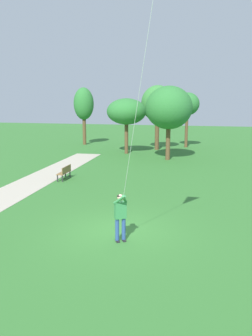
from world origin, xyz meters
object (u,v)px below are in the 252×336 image
object	(u,v)px
person_kite_flyer	(121,213)
tree_horizon_far	(84,104)
tree_treeline_right	(126,112)
park_bench_far_walkway	(65,172)
tree_lakeside_far	(169,108)
tree_treeline_left	(158,104)
tree_lakeside_near	(187,105)

from	to	relation	value
person_kite_flyer	tree_horizon_far	bearing A→B (deg)	113.81
tree_horizon_far	tree_treeline_right	bearing A→B (deg)	-40.49
park_bench_far_walkway	tree_treeline_right	distance (m)	12.21
tree_horizon_far	person_kite_flyer	bearing A→B (deg)	-66.19
park_bench_far_walkway	tree_lakeside_far	size ratio (longest dim) A/B	0.24
person_kite_flyer	park_bench_far_walkway	bearing A→B (deg)	125.37
tree_lakeside_far	tree_treeline_left	xyz separation A→B (m)	(-1.88, 5.90, 0.32)
tree_lakeside_far	park_bench_far_walkway	bearing A→B (deg)	-121.13
tree_lakeside_far	tree_horizon_far	bearing A→B (deg)	143.11
tree_lakeside_near	tree_horizon_far	world-z (taller)	tree_horizon_far
person_kite_flyer	park_bench_far_walkway	xyz separation A→B (m)	(-5.98, 8.43, -0.54)
tree_treeline_right	tree_lakeside_near	distance (m)	7.99
person_kite_flyer	park_bench_far_walkway	distance (m)	10.35
tree_treeline_right	park_bench_far_walkway	bearing A→B (deg)	-95.62
tree_lakeside_far	tree_treeline_right	distance (m)	5.06
tree_treeline_right	person_kite_flyer	bearing A→B (deg)	-76.46
tree_lakeside_far	tree_lakeside_near	world-z (taller)	tree_lakeside_far
tree_lakeside_far	tree_lakeside_near	size ratio (longest dim) A/B	1.05
person_kite_flyer	tree_horizon_far	distance (m)	28.20
park_bench_far_walkway	tree_treeline_left	size ratio (longest dim) A/B	0.23
person_kite_flyer	tree_lakeside_far	distance (m)	17.82
person_kite_flyer	tree_lakeside_far	world-z (taller)	tree_lakeside_far
tree_lakeside_near	tree_horizon_far	distance (m)	11.74
tree_treeline_left	tree_horizon_far	bearing A→B (deg)	166.15
park_bench_far_walkway	tree_horizon_far	size ratio (longest dim) A/B	0.23
person_kite_flyer	tree_lakeside_far	bearing A→B (deg)	91.66
person_kite_flyer	tree_treeline_left	distance (m)	23.80
park_bench_far_walkway	tree_treeline_left	bearing A→B (deg)	76.48
tree_treeline_left	tree_horizon_far	world-z (taller)	tree_treeline_left
tree_treeline_right	tree_lakeside_near	world-z (taller)	tree_lakeside_near
tree_treeline_right	tree_treeline_left	bearing A→B (deg)	53.53
tree_treeline_left	tree_lakeside_near	bearing A→B (deg)	43.11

